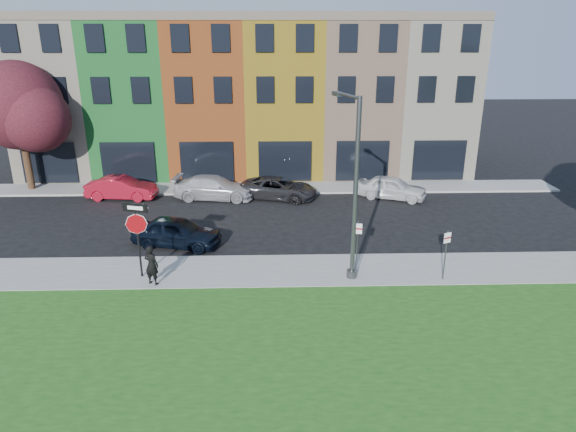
{
  "coord_description": "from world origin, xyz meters",
  "views": [
    {
      "loc": [
        -0.75,
        -16.1,
        9.33
      ],
      "look_at": [
        -0.16,
        4.0,
        2.11
      ],
      "focal_mm": 32.0,
      "sensor_mm": 36.0,
      "label": 1
    }
  ],
  "objects_px": {
    "stop_sign": "(137,225)",
    "street_lamp": "(353,190)",
    "sedan_near": "(177,232)",
    "man": "(151,265)"
  },
  "relations": [
    {
      "from": "man",
      "to": "street_lamp",
      "type": "height_order",
      "value": "street_lamp"
    },
    {
      "from": "stop_sign",
      "to": "street_lamp",
      "type": "distance_m",
      "value": 8.44
    },
    {
      "from": "man",
      "to": "sedan_near",
      "type": "relative_size",
      "value": 0.37
    },
    {
      "from": "stop_sign",
      "to": "street_lamp",
      "type": "height_order",
      "value": "street_lamp"
    },
    {
      "from": "man",
      "to": "sedan_near",
      "type": "bearing_deg",
      "value": -71.54
    },
    {
      "from": "sedan_near",
      "to": "man",
      "type": "bearing_deg",
      "value": -169.31
    },
    {
      "from": "stop_sign",
      "to": "man",
      "type": "distance_m",
      "value": 1.65
    },
    {
      "from": "stop_sign",
      "to": "sedan_near",
      "type": "xyz_separation_m",
      "value": [
        0.83,
        3.36,
        -1.61
      ]
    },
    {
      "from": "man",
      "to": "street_lamp",
      "type": "bearing_deg",
      "value": -153.93
    },
    {
      "from": "stop_sign",
      "to": "sedan_near",
      "type": "bearing_deg",
      "value": 92.74
    }
  ]
}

